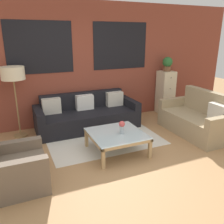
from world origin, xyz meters
The scene contains 11 objects.
ground_plane centered at (0.00, 0.00, 0.00)m, with size 16.00×16.00×0.00m, color #AD7F51.
wall_back_brick centered at (0.00, 2.44, 1.41)m, with size 8.40×0.09×2.80m.
rug centered at (0.02, 1.19, 0.00)m, with size 2.28×1.49×0.00m.
couch_dark centered at (-0.10, 1.95, 0.28)m, with size 2.30×0.88×0.78m.
settee_vintage centered at (1.98, 0.68, 0.31)m, with size 0.80×1.60×0.92m.
armchair_corner centered at (-1.73, 0.19, 0.28)m, with size 0.80×0.79×0.84m.
coffee_table centered at (0.02, 0.58, 0.33)m, with size 0.95×0.95×0.38m.
floor_lamp centered at (-1.56, 2.07, 1.29)m, with size 0.46×0.46×1.47m.
drawer_cabinet centered at (2.21, 2.17, 0.57)m, with size 0.39×0.40×1.14m.
potted_plant centered at (2.21, 2.17, 1.35)m, with size 0.26×0.26×0.37m.
flower_vase centered at (0.10, 0.52, 0.52)m, with size 0.11×0.11×0.23m.
Camera 1 is at (-1.64, -3.00, 2.07)m, focal length 38.00 mm.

